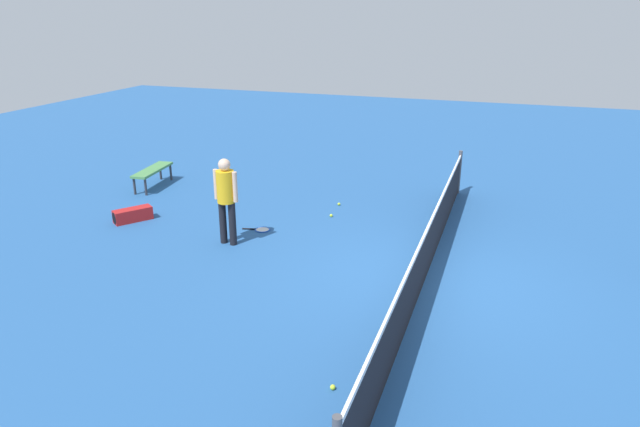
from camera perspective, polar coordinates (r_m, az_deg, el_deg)
name	(u,v)px	position (r m, az deg, el deg)	size (l,w,h in m)	color
ground_plane	(425,279)	(9.82, 10.51, -6.48)	(40.00, 40.00, 0.00)	#265693
court_net	(427,252)	(9.61, 10.70, -3.80)	(10.09, 0.09, 1.07)	#4C4C51
player_near_side	(226,194)	(10.84, -9.46, 1.93)	(0.38, 0.53, 1.70)	black
tennis_racket_near_player	(261,230)	(11.75, -5.95, -1.62)	(0.38, 0.61, 0.03)	blue
tennis_ball_near_player	(331,215)	(12.42, 1.13, -0.20)	(0.07, 0.07, 0.07)	#C6E033
tennis_ball_by_net	(333,387)	(7.12, 1.30, -17.10)	(0.07, 0.07, 0.07)	#C6E033
tennis_ball_midcourt	(339,204)	(13.15, 1.93, 0.96)	(0.07, 0.07, 0.07)	#C6E033
courtside_bench	(153,171)	(15.02, -16.53, 4.11)	(1.54, 0.57, 0.48)	#4C8C4C
equipment_bag	(131,215)	(12.79, -18.49, -0.15)	(0.82, 0.69, 0.28)	#B21E1E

